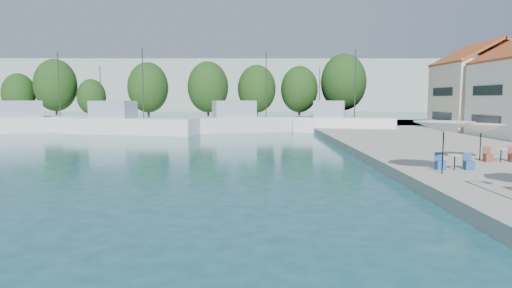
{
  "coord_description": "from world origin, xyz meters",
  "views": [
    {
      "loc": [
        -1.07,
        0.68,
        4.13
      ],
      "look_at": [
        -0.96,
        26.0,
        1.57
      ],
      "focal_mm": 32.0,
      "sensor_mm": 36.0,
      "label": 1
    }
  ],
  "objects_px": {
    "umbrella_cream": "(481,128)",
    "trawler_02": "(129,125)",
    "trawler_01": "(39,123)",
    "trawler_03": "(250,123)",
    "trawler_04": "(341,123)",
    "umbrella_white": "(444,127)"
  },
  "relations": [
    {
      "from": "trawler_03",
      "to": "umbrella_cream",
      "type": "bearing_deg",
      "value": -81.1
    },
    {
      "from": "trawler_04",
      "to": "umbrella_white",
      "type": "bearing_deg",
      "value": -78.75
    },
    {
      "from": "trawler_04",
      "to": "umbrella_white",
      "type": "xyz_separation_m",
      "value": [
        -1.7,
        -33.61,
        1.72
      ]
    },
    {
      "from": "trawler_02",
      "to": "umbrella_white",
      "type": "distance_m",
      "value": 39.31
    },
    {
      "from": "trawler_01",
      "to": "trawler_02",
      "type": "relative_size",
      "value": 1.25
    },
    {
      "from": "trawler_03",
      "to": "umbrella_white",
      "type": "height_order",
      "value": "trawler_03"
    },
    {
      "from": "trawler_03",
      "to": "umbrella_white",
      "type": "relative_size",
      "value": 5.81
    },
    {
      "from": "trawler_03",
      "to": "trawler_04",
      "type": "height_order",
      "value": "same"
    },
    {
      "from": "trawler_02",
      "to": "trawler_03",
      "type": "relative_size",
      "value": 0.95
    },
    {
      "from": "umbrella_white",
      "to": "umbrella_cream",
      "type": "height_order",
      "value": "umbrella_white"
    },
    {
      "from": "trawler_02",
      "to": "umbrella_white",
      "type": "bearing_deg",
      "value": -39.99
    },
    {
      "from": "trawler_02",
      "to": "trawler_04",
      "type": "distance_m",
      "value": 25.1
    },
    {
      "from": "umbrella_white",
      "to": "trawler_02",
      "type": "bearing_deg",
      "value": 126.43
    },
    {
      "from": "trawler_01",
      "to": "trawler_04",
      "type": "bearing_deg",
      "value": -27.92
    },
    {
      "from": "trawler_03",
      "to": "umbrella_cream",
      "type": "xyz_separation_m",
      "value": [
        13.28,
        -30.63,
        1.35
      ]
    },
    {
      "from": "trawler_03",
      "to": "umbrella_cream",
      "type": "relative_size",
      "value": 6.35
    },
    {
      "from": "umbrella_white",
      "to": "trawler_03",
      "type": "bearing_deg",
      "value": 104.84
    },
    {
      "from": "trawler_02",
      "to": "trawler_01",
      "type": "bearing_deg",
      "value": 176.39
    },
    {
      "from": "trawler_03",
      "to": "umbrella_white",
      "type": "bearing_deg",
      "value": -89.7
    },
    {
      "from": "trawler_01",
      "to": "trawler_03",
      "type": "height_order",
      "value": "same"
    },
    {
      "from": "umbrella_white",
      "to": "umbrella_cream",
      "type": "relative_size",
      "value": 1.09
    },
    {
      "from": "umbrella_cream",
      "to": "trawler_02",
      "type": "bearing_deg",
      "value": 135.18
    }
  ]
}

